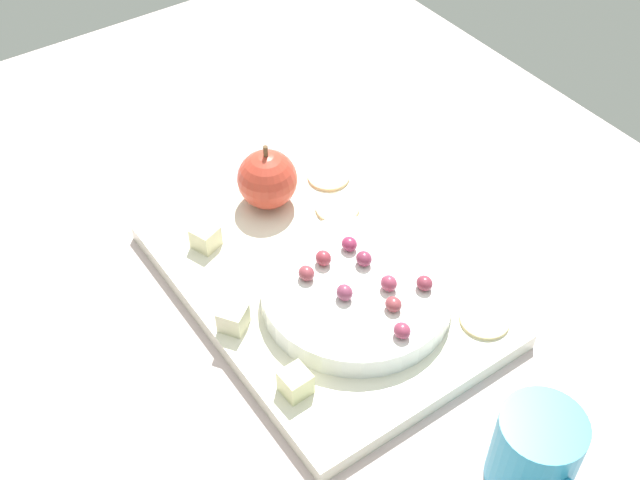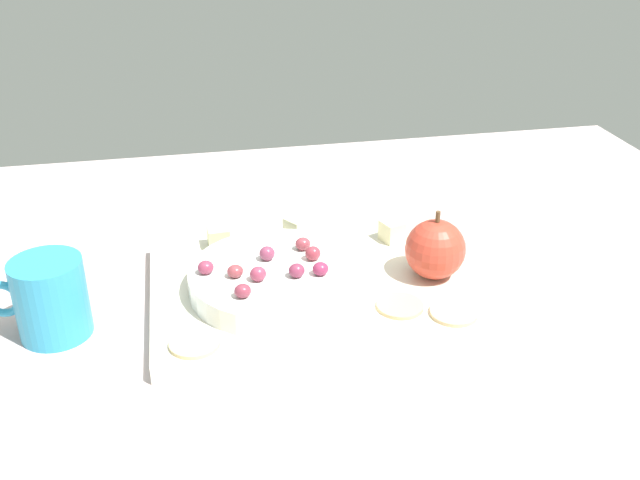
# 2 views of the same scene
# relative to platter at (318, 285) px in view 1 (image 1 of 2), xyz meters

# --- Properties ---
(table) EXTENTS (1.22, 0.92, 0.03)m
(table) POSITION_rel_platter_xyz_m (0.01, 0.00, -0.03)
(table) COLOR #BEA9A8
(table) RESTS_ON ground
(platter) EXTENTS (0.35, 0.25, 0.02)m
(platter) POSITION_rel_platter_xyz_m (0.00, 0.00, 0.00)
(platter) COLOR silver
(platter) RESTS_ON table
(serving_dish) EXTENTS (0.19, 0.19, 0.02)m
(serving_dish) POSITION_rel_platter_xyz_m (0.04, 0.01, 0.02)
(serving_dish) COLOR white
(serving_dish) RESTS_ON platter
(apple_whole) EXTENTS (0.06, 0.06, 0.06)m
(apple_whole) POSITION_rel_platter_xyz_m (-0.12, 0.02, 0.04)
(apple_whole) COLOR #C23D2B
(apple_whole) RESTS_ON platter
(apple_stem) EXTENTS (0.01, 0.00, 0.01)m
(apple_stem) POSITION_rel_platter_xyz_m (-0.12, 0.02, 0.08)
(apple_stem) COLOR brown
(apple_stem) RESTS_ON apple_whole
(cheese_cube_0) EXTENTS (0.03, 0.03, 0.02)m
(cheese_cube_0) POSITION_rel_platter_xyz_m (-0.10, -0.07, 0.02)
(cheese_cube_0) COLOR beige
(cheese_cube_0) RESTS_ON platter
(cheese_cube_1) EXTENTS (0.03, 0.03, 0.02)m
(cheese_cube_1) POSITION_rel_platter_xyz_m (0.00, -0.10, 0.02)
(cheese_cube_1) COLOR beige
(cheese_cube_1) RESTS_ON platter
(cheese_cube_2) EXTENTS (0.03, 0.03, 0.02)m
(cheese_cube_2) POSITION_rel_platter_xyz_m (0.10, -0.09, 0.02)
(cheese_cube_2) COLOR beige
(cheese_cube_2) RESTS_ON platter
(cracker_0) EXTENTS (0.05, 0.05, 0.00)m
(cracker_0) POSITION_rel_platter_xyz_m (0.14, 0.10, 0.01)
(cracker_0) COLOR #E0C489
(cracker_0) RESTS_ON platter
(cracker_1) EXTENTS (0.05, 0.05, 0.00)m
(cracker_1) POSITION_rel_platter_xyz_m (-0.12, 0.10, 0.01)
(cracker_1) COLOR #E2BC89
(cracker_1) RESTS_ON platter
(cracker_2) EXTENTS (0.05, 0.05, 0.00)m
(cracker_2) POSITION_rel_platter_xyz_m (-0.07, 0.08, 0.01)
(cracker_2) COLOR #D6B47D
(cracker_2) RESTS_ON platter
(grape_0) EXTENTS (0.02, 0.01, 0.01)m
(grape_0) POSITION_rel_platter_xyz_m (0.12, 0.01, 0.04)
(grape_0) COLOR #8F344D
(grape_0) RESTS_ON serving_dish
(grape_1) EXTENTS (0.02, 0.01, 0.01)m
(grape_1) POSITION_rel_platter_xyz_m (0.02, -0.02, 0.04)
(grape_1) COLOR #903A44
(grape_1) RESTS_ON serving_dish
(grape_2) EXTENTS (0.02, 0.01, 0.01)m
(grape_2) POSITION_rel_platter_xyz_m (0.09, 0.06, 0.04)
(grape_2) COLOR brown
(grape_2) RESTS_ON serving_dish
(grape_3) EXTENTS (0.02, 0.01, 0.01)m
(grape_3) POSITION_rel_platter_xyz_m (0.03, 0.04, 0.04)
(grape_3) COLOR #83304B
(grape_3) RESTS_ON serving_dish
(grape_4) EXTENTS (0.02, 0.01, 0.02)m
(grape_4) POSITION_rel_platter_xyz_m (0.05, -0.01, 0.04)
(grape_4) COLOR #873A55
(grape_4) RESTS_ON serving_dish
(grape_5) EXTENTS (0.02, 0.01, 0.02)m
(grape_5) POSITION_rel_platter_xyz_m (0.00, 0.00, 0.04)
(grape_5) COLOR #953340
(grape_5) RESTS_ON serving_dish
(grape_6) EXTENTS (0.02, 0.01, 0.01)m
(grape_6) POSITION_rel_platter_xyz_m (0.09, 0.02, 0.04)
(grape_6) COLOR brown
(grape_6) RESTS_ON serving_dish
(grape_7) EXTENTS (0.02, 0.01, 0.01)m
(grape_7) POSITION_rel_platter_xyz_m (0.00, 0.04, 0.04)
(grape_7) COLOR #912B4D
(grape_7) RESTS_ON serving_dish
(grape_8) EXTENTS (0.02, 0.01, 0.02)m
(grape_8) POSITION_rel_platter_xyz_m (0.07, 0.04, 0.04)
(grape_8) COLOR #983851
(grape_8) RESTS_ON serving_dish
(cup) EXTENTS (0.10, 0.07, 0.08)m
(cup) POSITION_rel_platter_xyz_m (0.27, 0.02, 0.03)
(cup) COLOR #2E97C1
(cup) RESTS_ON table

